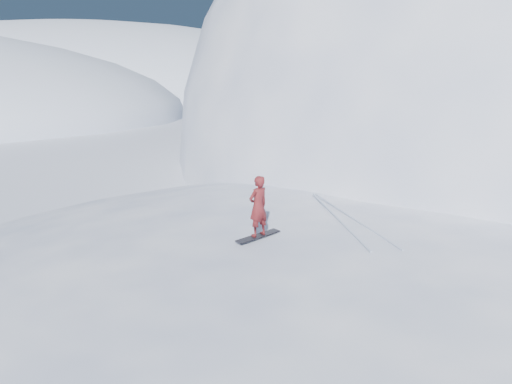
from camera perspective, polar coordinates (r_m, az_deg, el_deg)
ground at (r=13.08m, az=16.88°, el=-19.26°), size 400.00×400.00×0.00m
near_ridge at (r=15.79m, az=16.55°, el=-12.81°), size 36.00×28.00×4.80m
peak_shoulder at (r=33.99m, az=21.15°, el=1.94°), size 28.00×24.00×18.00m
far_ridge_c at (r=125.42m, az=-20.70°, el=11.08°), size 140.00×90.00×36.00m
wind_bumps at (r=14.61m, az=11.81°, el=-14.92°), size 16.00×14.40×1.00m
snowboard at (r=13.69m, az=0.27°, el=-5.50°), size 1.43×1.21×0.03m
snowboarder at (r=13.38m, az=0.28°, el=-1.79°), size 0.80×0.76×1.83m
board_tracks at (r=15.64m, az=10.95°, el=-3.06°), size 1.45×5.99×0.04m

